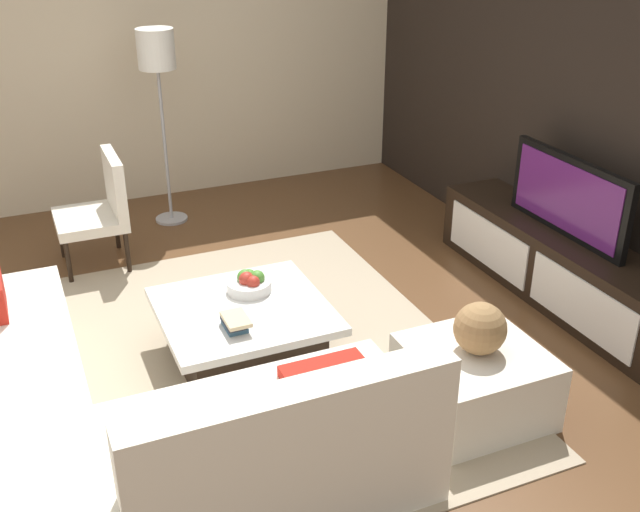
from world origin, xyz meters
TOP-DOWN VIEW (x-y plane):
  - ground_plane at (0.00, 0.00)m, footprint 14.00×14.00m
  - feature_wall_back at (0.00, 2.70)m, footprint 6.40×0.12m
  - side_wall_left at (-3.20, 0.20)m, footprint 0.12×5.20m
  - area_rug at (-0.10, 0.00)m, footprint 3.18×2.80m
  - media_console at (0.00, 2.40)m, footprint 2.24×0.49m
  - television at (0.00, 2.40)m, footprint 1.12×0.06m
  - sectional_couch at (0.52, -0.89)m, footprint 2.47×2.34m
  - coffee_table at (-0.10, 0.10)m, footprint 0.96×1.00m
  - accent_chair_near at (-1.84, -0.46)m, footprint 0.56×0.51m
  - floor_lamp at (-2.48, 0.19)m, footprint 0.30×0.30m
  - ottoman at (0.89, 1.10)m, footprint 0.70×0.70m
  - fruit_bowl at (-0.28, 0.20)m, footprint 0.28×0.28m
  - decorative_ball at (0.89, 1.10)m, footprint 0.29×0.29m
  - book_stack at (0.12, -0.02)m, footprint 0.21×0.13m

SIDE VIEW (x-z plane):
  - ground_plane at x=0.00m, z-range 0.00..0.00m
  - area_rug at x=-0.10m, z-range 0.00..0.01m
  - ottoman at x=0.89m, z-range 0.00..0.40m
  - coffee_table at x=-0.10m, z-range 0.01..0.39m
  - media_console at x=0.00m, z-range 0.00..0.50m
  - sectional_couch at x=0.52m, z-range -0.12..0.69m
  - book_stack at x=0.12m, z-range 0.38..0.46m
  - fruit_bowl at x=-0.28m, z-range 0.37..0.51m
  - accent_chair_near at x=-1.84m, z-range 0.06..0.93m
  - decorative_ball at x=0.89m, z-range 0.40..0.69m
  - television at x=0.00m, z-range 0.50..1.05m
  - floor_lamp at x=-2.48m, z-range 0.56..2.21m
  - feature_wall_back at x=0.00m, z-range 0.00..2.80m
  - side_wall_left at x=-3.20m, z-range 0.00..2.80m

